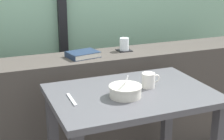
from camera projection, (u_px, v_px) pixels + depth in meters
dark_console_ledge at (97, 106)px, 2.53m from camera, size 2.80×0.34×0.78m
breakfast_table at (132, 114)px, 1.95m from camera, size 0.90×0.63×0.72m
coaster_square at (124, 50)px, 2.53m from camera, size 0.10×0.10×0.00m
juice_glass at (124, 45)px, 2.51m from camera, size 0.07×0.07×0.09m
closed_book at (83, 54)px, 2.36m from camera, size 0.23×0.19×0.04m
soup_bowl at (125, 91)px, 1.83m from camera, size 0.18×0.18×0.13m
fork_utensil at (72, 99)px, 1.79m from camera, size 0.02×0.17×0.01m
ceramic_mug at (149, 80)px, 1.96m from camera, size 0.11×0.08×0.08m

